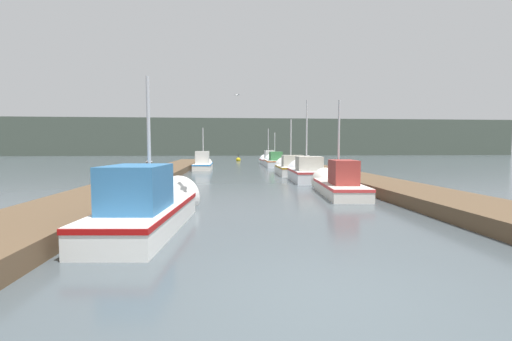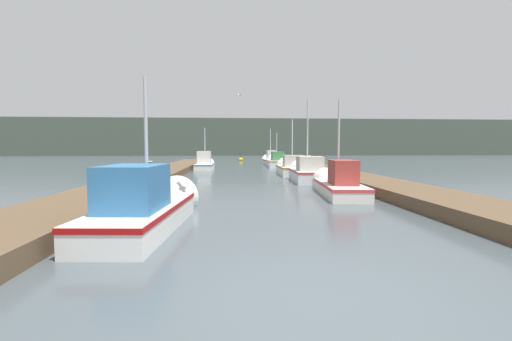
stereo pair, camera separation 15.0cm
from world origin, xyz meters
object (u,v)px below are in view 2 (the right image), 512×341
(fishing_boat_3, at_px, (291,168))
(seagull_lead, at_px, (239,95))
(fishing_boat_6, at_px, (270,160))
(channel_buoy, at_px, (241,160))
(fishing_boat_2, at_px, (306,172))
(fishing_boat_5, at_px, (276,162))
(mooring_piling_3, at_px, (308,165))
(fishing_boat_1, at_px, (337,184))
(mooring_piling_2, at_px, (335,173))
(mooring_piling_0, at_px, (150,177))
(fishing_boat_4, at_px, (205,164))
(mooring_piling_1, at_px, (153,179))
(fishing_boat_0, at_px, (151,205))

(fishing_boat_3, distance_m, seagull_lead, 8.30)
(fishing_boat_6, xyz_separation_m, channel_buoy, (-2.92, 7.14, -0.22))
(fishing_boat_2, height_order, fishing_boat_5, fishing_boat_2)
(mooring_piling_3, bearing_deg, fishing_boat_1, -95.69)
(mooring_piling_2, bearing_deg, fishing_boat_2, 125.53)
(mooring_piling_3, bearing_deg, mooring_piling_0, -135.78)
(fishing_boat_6, distance_m, mooring_piling_3, 14.30)
(fishing_boat_6, bearing_deg, fishing_boat_4, -128.43)
(fishing_boat_2, xyz_separation_m, mooring_piling_2, (1.09, -1.52, 0.09))
(mooring_piling_2, bearing_deg, mooring_piling_1, -161.36)
(fishing_boat_4, bearing_deg, fishing_boat_3, -42.68)
(fishing_boat_1, xyz_separation_m, fishing_boat_3, (-0.15, 9.35, 0.01))
(mooring_piling_1, relative_size, mooring_piling_2, 0.98)
(fishing_boat_3, relative_size, mooring_piling_3, 3.57)
(fishing_boat_5, bearing_deg, mooring_piling_2, -84.26)
(fishing_boat_1, bearing_deg, fishing_boat_2, 96.22)
(fishing_boat_4, distance_m, fishing_boat_6, 10.22)
(fishing_boat_3, xyz_separation_m, fishing_boat_5, (0.20, 9.08, 0.04))
(channel_buoy, bearing_deg, fishing_boat_4, -102.37)
(fishing_boat_0, bearing_deg, fishing_boat_2, 64.14)
(mooring_piling_2, bearing_deg, fishing_boat_6, 92.95)
(fishing_boat_5, relative_size, mooring_piling_3, 4.49)
(fishing_boat_2, height_order, seagull_lead, seagull_lead)
(fishing_boat_1, distance_m, seagull_lead, 15.97)
(fishing_boat_4, bearing_deg, mooring_piling_2, -57.48)
(fishing_boat_5, bearing_deg, mooring_piling_3, -83.03)
(mooring_piling_3, bearing_deg, mooring_piling_1, -135.25)
(fishing_boat_6, relative_size, mooring_piling_0, 4.11)
(fishing_boat_4, height_order, mooring_piling_3, fishing_boat_4)
(fishing_boat_0, distance_m, mooring_piling_2, 11.06)
(fishing_boat_4, distance_m, channel_buoy, 15.59)
(fishing_boat_3, bearing_deg, fishing_boat_6, 90.63)
(fishing_boat_4, relative_size, mooring_piling_3, 3.97)
(fishing_boat_3, distance_m, fishing_boat_6, 13.75)
(mooring_piling_0, relative_size, mooring_piling_1, 1.22)
(fishing_boat_4, relative_size, mooring_piling_1, 4.83)
(fishing_boat_2, xyz_separation_m, fishing_boat_6, (0.08, 18.03, -0.05))
(fishing_boat_1, xyz_separation_m, fishing_boat_6, (0.00, 23.10, 0.01))
(fishing_boat_0, distance_m, fishing_boat_4, 20.00)
(fishing_boat_5, distance_m, seagull_lead, 7.61)
(fishing_boat_0, relative_size, fishing_boat_5, 0.94)
(mooring_piling_1, bearing_deg, fishing_boat_2, 30.96)
(fishing_boat_4, xyz_separation_m, seagull_lead, (2.76, -0.46, 5.51))
(mooring_piling_2, bearing_deg, fishing_boat_3, 101.29)
(fishing_boat_4, relative_size, fishing_boat_6, 0.96)
(fishing_boat_1, xyz_separation_m, mooring_piling_3, (0.88, 8.82, 0.25))
(channel_buoy, bearing_deg, mooring_piling_1, -98.38)
(fishing_boat_4, distance_m, mooring_piling_3, 9.45)
(fishing_boat_6, xyz_separation_m, mooring_piling_3, (0.88, -14.27, 0.25))
(seagull_lead, bearing_deg, fishing_boat_2, 150.27)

